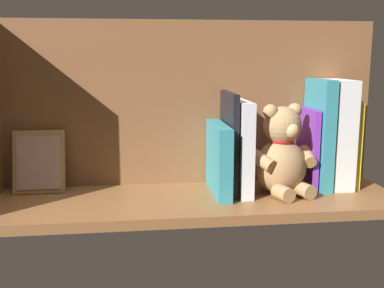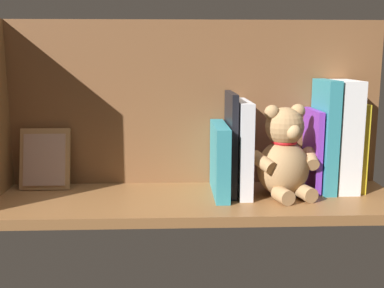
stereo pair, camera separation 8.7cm
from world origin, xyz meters
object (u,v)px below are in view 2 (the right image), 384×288
at_px(teddy_bear, 284,156).
at_px(picture_frame_leaning, 45,159).
at_px(dictionary_thick_white, 343,136).
at_px(book_0, 356,146).

height_order(teddy_bear, picture_frame_leaning, teddy_bear).
xyz_separation_m(dictionary_thick_white, teddy_bear, (0.15, 0.05, -0.04)).
xyz_separation_m(book_0, teddy_bear, (0.19, 0.05, -0.01)).
bearing_deg(picture_frame_leaning, dictionary_thick_white, 177.06).
relative_size(dictionary_thick_white, picture_frame_leaning, 1.79).
relative_size(book_0, teddy_bear, 0.99).
bearing_deg(teddy_bear, picture_frame_leaning, -25.11).
distance_m(dictionary_thick_white, picture_frame_leaning, 0.71).
distance_m(dictionary_thick_white, teddy_bear, 0.16).
bearing_deg(picture_frame_leaning, book_0, 177.72).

